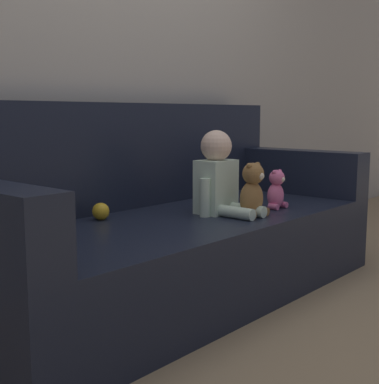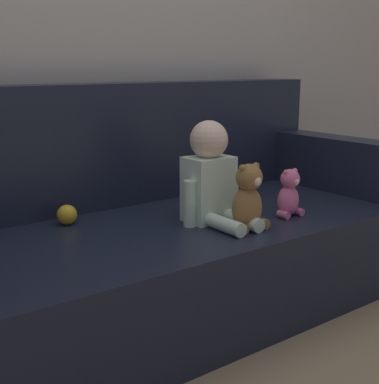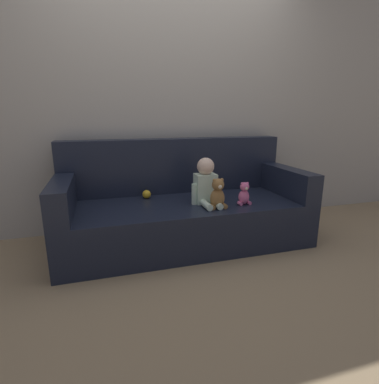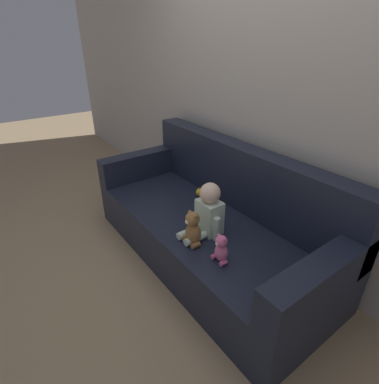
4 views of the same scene
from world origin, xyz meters
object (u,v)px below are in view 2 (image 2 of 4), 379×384
Objects in this scene: person_baby at (211,179)px; teddy_bear_brown at (248,199)px; couch at (151,237)px; plush_toy_side at (289,194)px; toy_ball at (67,215)px.

person_baby is 0.18m from teddy_bear_brown.
teddy_bear_brown is at bearing -59.88° from couch.
person_baby is 0.34m from plush_toy_side.
toy_ball is (-0.31, 0.11, 0.12)m from couch.
person_baby reaches higher than plush_toy_side.
person_baby is at bearing -49.11° from couch.
teddy_bear_brown is (0.04, -0.16, -0.05)m from person_baby.
toy_ball is (-0.51, 0.46, -0.08)m from teddy_bear_brown.
person_baby is 2.02× the size of plush_toy_side.
person_baby reaches higher than teddy_bear_brown.
teddy_bear_brown is at bearing -42.00° from toy_ball.
plush_toy_side is 2.52× the size of toy_ball.
toy_ball is (-0.77, 0.43, -0.05)m from plush_toy_side.
person_baby is 1.57× the size of teddy_bear_brown.
plush_toy_side is 0.88m from toy_ball.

